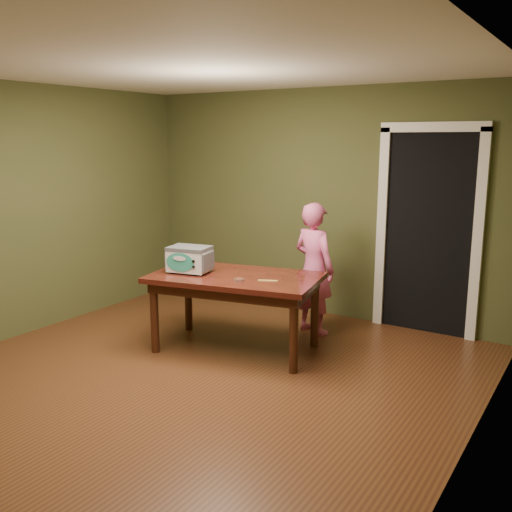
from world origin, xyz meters
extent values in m
plane|color=#553218|center=(0.00, 0.00, 0.00)|extent=(5.00, 5.00, 0.00)
cube|color=#484A27|center=(0.00, 2.50, 1.30)|extent=(4.50, 0.02, 2.60)
cube|color=#484A27|center=(-2.25, 0.00, 1.30)|extent=(0.02, 5.00, 2.60)
cube|color=#484A27|center=(2.25, 0.00, 1.30)|extent=(0.02, 5.00, 2.60)
cube|color=white|center=(0.00, 0.00, 2.60)|extent=(4.50, 5.00, 0.02)
cube|color=black|center=(1.30, 2.80, 1.05)|extent=(0.90, 0.60, 2.10)
cube|color=black|center=(1.30, 2.48, 1.05)|extent=(0.90, 0.02, 2.10)
cube|color=white|center=(0.80, 2.47, 1.05)|extent=(0.10, 0.06, 2.20)
cube|color=white|center=(1.80, 2.47, 1.05)|extent=(0.10, 0.06, 2.20)
cube|color=white|center=(1.30, 2.47, 2.15)|extent=(1.10, 0.06, 0.10)
cube|color=#34100B|center=(-0.09, 0.94, 0.72)|extent=(1.75, 1.20, 0.05)
cube|color=#35180D|center=(-0.09, 0.94, 0.65)|extent=(1.61, 1.06, 0.10)
cylinder|color=#35180D|center=(-0.71, 0.46, 0.35)|extent=(0.08, 0.08, 0.70)
cylinder|color=#35180D|center=(-0.85, 1.15, 0.35)|extent=(0.08, 0.08, 0.70)
cylinder|color=#35180D|center=(0.67, 0.74, 0.35)|extent=(0.08, 0.08, 0.70)
cylinder|color=#35180D|center=(0.53, 1.43, 0.35)|extent=(0.08, 0.08, 0.70)
cylinder|color=#4C4F54|center=(-0.67, 0.67, 0.76)|extent=(0.03, 0.03, 0.02)
cylinder|color=#4C4F54|center=(-0.71, 0.87, 0.76)|extent=(0.03, 0.03, 0.02)
cylinder|color=#4C4F54|center=(-0.36, 0.73, 0.76)|extent=(0.03, 0.03, 0.02)
cylinder|color=#4C4F54|center=(-0.40, 0.94, 0.76)|extent=(0.03, 0.03, 0.02)
cube|color=silver|center=(-0.53, 0.80, 0.87)|extent=(0.43, 0.35, 0.22)
cube|color=#4C4F54|center=(-0.53, 0.80, 0.99)|extent=(0.44, 0.35, 0.03)
cube|color=#4C4F54|center=(-0.73, 0.76, 0.87)|extent=(0.07, 0.24, 0.17)
cube|color=#4C4F54|center=(-0.34, 0.84, 0.87)|extent=(0.07, 0.24, 0.17)
ellipsoid|color=teal|center=(-0.54, 0.66, 0.87)|extent=(0.29, 0.07, 0.18)
cylinder|color=black|center=(-0.39, 0.68, 0.90)|extent=(0.03, 0.02, 0.03)
cylinder|color=black|center=(-0.39, 0.68, 0.84)|extent=(0.02, 0.02, 0.02)
cylinder|color=silver|center=(0.07, 0.77, 0.76)|extent=(0.10, 0.10, 0.02)
cylinder|color=#4C2A19|center=(0.07, 0.77, 0.77)|extent=(0.09, 0.09, 0.01)
cube|color=#D4C55C|center=(0.29, 0.91, 0.75)|extent=(0.17, 0.10, 0.01)
imported|color=#DB5A8F|center=(0.32, 1.81, 0.70)|extent=(0.58, 0.46, 1.39)
camera|label=1|loc=(2.93, -3.44, 2.04)|focal=40.00mm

